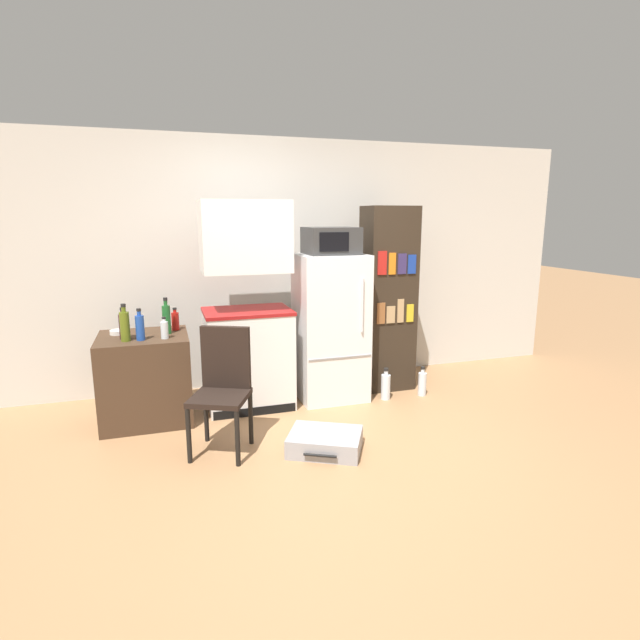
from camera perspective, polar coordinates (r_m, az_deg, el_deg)
name	(u,v)px	position (r m, az deg, el deg)	size (l,w,h in m)	color
ground_plane	(337,462)	(3.81, 1.96, -15.93)	(24.00, 24.00, 0.00)	#A3754C
wall_back	(293,263)	(5.36, -3.13, 6.49)	(6.40, 0.10, 2.55)	beige
side_table	(146,378)	(4.65, -19.30, -6.27)	(0.75, 0.68, 0.76)	#422D1E
kitchen_hutch	(247,315)	(4.64, -8.31, 0.58)	(0.79, 0.57, 1.91)	white
refrigerator	(330,327)	(4.85, 1.20, -0.83)	(0.64, 0.60, 1.42)	white
microwave	(331,241)	(4.74, 1.25, 9.05)	(0.48, 0.44, 0.25)	#333333
bookshelf	(388,299)	(5.15, 7.75, 2.36)	(0.51, 0.38, 1.87)	#2D2319
bottle_olive_oil	(125,326)	(4.37, -21.41, -0.59)	(0.08, 0.08, 0.31)	#566619
bottle_blue_soda	(140,327)	(4.36, -19.89, -0.75)	(0.07, 0.07, 0.27)	#1E47A3
bottle_wine_dark	(124,326)	(4.46, -21.53, -0.61)	(0.07, 0.07, 0.27)	black
bottle_green_tall	(166,319)	(4.53, -17.14, 0.16)	(0.07, 0.07, 0.32)	#1E6028
bottle_ketchup_red	(175,321)	(4.67, -16.21, -0.07)	(0.07, 0.07, 0.20)	#AD1914
bottle_clear_short	(164,329)	(4.37, -17.35, -1.04)	(0.06, 0.06, 0.18)	silver
bowl	(118,332)	(4.68, -22.10, -1.29)	(0.13, 0.13, 0.04)	silver
chair	(223,380)	(3.88, -11.02, -6.74)	(0.53, 0.53, 0.95)	black
suitcase_large_flat	(325,442)	(3.94, 0.59, -13.75)	(0.67, 0.62, 0.14)	#99999E
water_bottle_front	(386,386)	(4.98, 7.52, -7.50)	(0.09, 0.09, 0.32)	silver
water_bottle_middle	(422,383)	(5.14, 11.61, -7.09)	(0.08, 0.08, 0.30)	silver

